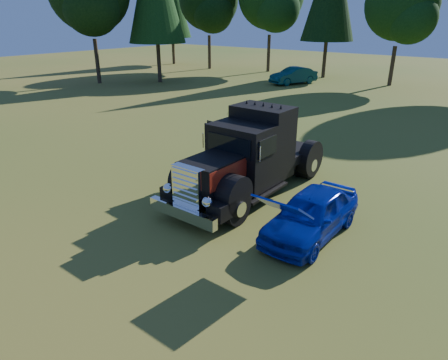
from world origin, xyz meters
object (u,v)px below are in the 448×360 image
spectator_near (219,159)px  spectator_far (219,154)px  diamond_t_truck (248,160)px  hotrod_coupe (311,214)px  distant_teal_car (293,76)px

spectator_near → spectator_far: spectator_near is taller
diamond_t_truck → spectator_near: 1.46m
spectator_far → hotrod_coupe: bearing=-91.2°
hotrod_coupe → diamond_t_truck: bearing=157.7°
hotrod_coupe → spectator_near: hotrod_coupe is taller
diamond_t_truck → hotrod_coupe: bearing=-22.3°
spectator_near → spectator_far: size_ratio=1.04×
diamond_t_truck → spectator_far: (-1.88, 0.74, -0.39)m
spectator_far → distant_teal_car: spectator_far is taller
distant_teal_car → diamond_t_truck: bearing=-42.9°
hotrod_coupe → spectator_near: size_ratio=2.23×
distant_teal_car → hotrod_coupe: bearing=-38.2°
diamond_t_truck → spectator_near: diamond_t_truck is taller
spectator_far → spectator_near: bearing=-118.7°
diamond_t_truck → distant_teal_car: diamond_t_truck is taller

